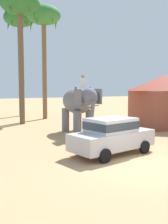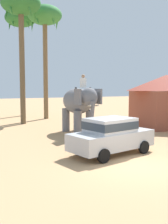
% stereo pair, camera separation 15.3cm
% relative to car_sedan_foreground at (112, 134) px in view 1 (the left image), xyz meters
% --- Properties ---
extents(ground_plane, '(120.00, 120.00, 0.00)m').
position_rel_car_sedan_foreground_xyz_m(ground_plane, '(-0.00, -1.96, -0.93)').
color(ground_plane, tan).
extents(car_sedan_foreground, '(4.39, 2.62, 1.70)m').
position_rel_car_sedan_foreground_xyz_m(car_sedan_foreground, '(0.00, 0.00, 0.00)').
color(car_sedan_foreground, '#B7BABF').
rests_on(car_sedan_foreground, ground).
extents(elephant_with_mahout, '(1.75, 3.91, 3.88)m').
position_rel_car_sedan_foreground_xyz_m(elephant_with_mahout, '(0.88, 5.72, 1.06)').
color(elephant_with_mahout, slate).
rests_on(elephant_with_mahout, ground).
extents(palm_tree_behind_elephant, '(3.20, 3.20, 10.65)m').
position_rel_car_sedan_foreground_xyz_m(palm_tree_behind_elephant, '(-1.53, 11.84, 8.38)').
color(palm_tree_behind_elephant, brown).
rests_on(palm_tree_behind_elephant, ground).
extents(palm_tree_near_hut, '(3.20, 3.20, 10.98)m').
position_rel_car_sedan_foreground_xyz_m(palm_tree_near_hut, '(-0.28, 17.98, 8.67)').
color(palm_tree_near_hut, brown).
rests_on(palm_tree_near_hut, ground).
extents(palm_tree_left_of_road, '(3.20, 3.20, 10.63)m').
position_rel_car_sedan_foreground_xyz_m(palm_tree_left_of_road, '(1.24, 14.48, 8.36)').
color(palm_tree_left_of_road, brown).
rests_on(palm_tree_left_of_road, ground).
extents(roadside_hut, '(5.19, 4.43, 4.00)m').
position_rel_car_sedan_foreground_xyz_m(roadside_hut, '(8.11, 5.59, 1.20)').
color(roadside_hut, '#994C38').
rests_on(roadside_hut, ground).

